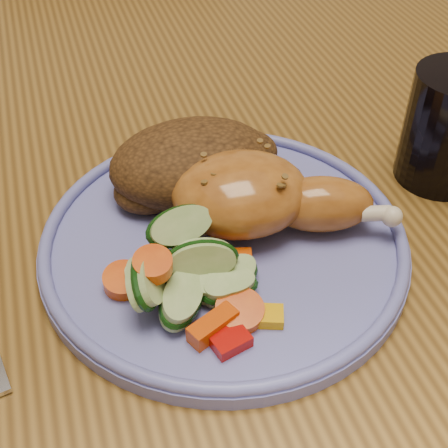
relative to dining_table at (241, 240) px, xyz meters
name	(u,v)px	position (x,y,z in m)	size (l,w,h in m)	color
dining_table	(241,240)	(0.00, 0.00, 0.00)	(0.90, 1.40, 0.75)	brown
chair_far	(135,87)	(0.00, 0.63, -0.17)	(0.42, 0.42, 0.91)	#4C2D16
plate	(224,244)	(-0.05, -0.09, 0.09)	(0.29, 0.29, 0.01)	#6265B3
plate_rim	(224,233)	(-0.05, -0.09, 0.10)	(0.29, 0.29, 0.01)	#6265B3
chicken_leg	(260,196)	(-0.01, -0.08, 0.12)	(0.17, 0.11, 0.06)	#AE6624
rice_pilaf	(195,163)	(-0.05, -0.02, 0.12)	(0.15, 0.10, 0.06)	#4B2D12
vegetable_pile	(190,276)	(-0.08, -0.13, 0.11)	(0.12, 0.13, 0.06)	#A50A05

